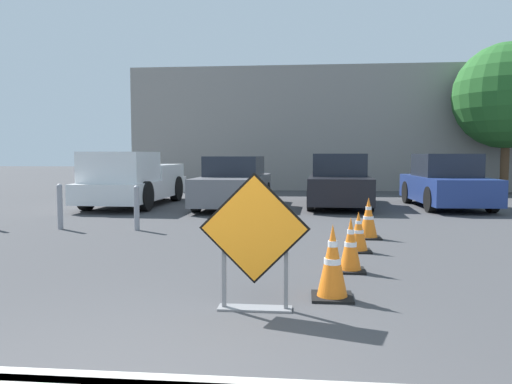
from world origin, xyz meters
TOP-DOWN VIEW (x-y plane):
  - ground_plane at (0.00, 10.00)m, footprint 96.00×96.00m
  - road_closed_sign at (0.70, 1.89)m, footprint 1.11×0.20m
  - traffic_cone_nearest at (1.50, 2.40)m, footprint 0.45×0.45m
  - traffic_cone_second at (1.81, 3.68)m, footprint 0.39×0.39m
  - traffic_cone_third at (2.06, 5.06)m, footprint 0.41×0.41m
  - traffic_cone_fourth at (2.38, 6.37)m, footprint 0.46×0.46m
  - pickup_truck at (-3.97, 11.48)m, footprint 2.05×5.06m
  - parked_car_nearest at (-0.86, 11.57)m, footprint 1.90×4.57m
  - parked_car_second at (2.23, 12.18)m, footprint 1.95×4.64m
  - parked_car_third at (5.32, 12.06)m, footprint 1.95×4.13m
  - bollard_nearest at (-2.23, 6.91)m, footprint 0.12×0.12m
  - bollard_second at (-3.87, 6.91)m, footprint 0.12×0.12m
  - building_facade_backdrop at (2.22, 20.98)m, footprint 17.29×5.00m
  - street_tree_behind_lot at (8.95, 17.29)m, footprint 4.05×4.05m

SIDE VIEW (x-z plane):
  - ground_plane at x=0.00m, z-range 0.00..0.00m
  - traffic_cone_third at x=2.06m, z-range -0.01..0.64m
  - traffic_cone_second at x=1.81m, z-range -0.01..0.72m
  - traffic_cone_fourth at x=2.38m, z-range -0.01..0.76m
  - traffic_cone_nearest at x=1.50m, z-range -0.01..0.80m
  - bollard_nearest at x=-2.23m, z-range 0.03..0.95m
  - bollard_second at x=-3.87m, z-range 0.03..0.98m
  - parked_car_nearest at x=-0.86m, z-range -0.06..1.44m
  - parked_car_third at x=5.32m, z-range -0.07..1.50m
  - parked_car_second at x=2.23m, z-range -0.07..1.51m
  - road_closed_sign at x=0.70m, z-range 0.03..1.42m
  - pickup_truck at x=-3.97m, z-range -0.07..1.55m
  - building_facade_backdrop at x=2.22m, z-range 0.00..5.33m
  - street_tree_behind_lot at x=8.95m, z-range 0.88..6.71m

